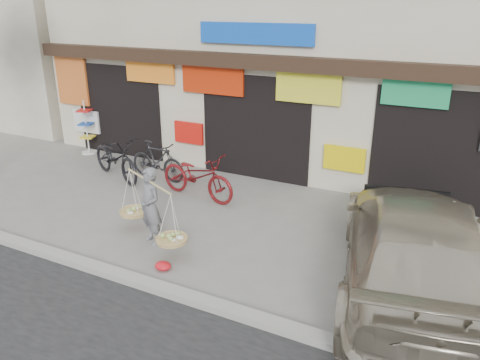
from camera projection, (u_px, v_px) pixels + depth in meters
The scene contains 11 objects.
ground at pixel (183, 230), 9.67m from camera, with size 70.00×70.00×0.00m, color gray.
kerb at pixel (117, 275), 7.98m from camera, with size 70.00×0.25×0.12m, color gray.
shophouse_block at pixel (298, 37), 13.77m from camera, with size 14.00×6.32×7.00m.
neighbor_west at pixel (7, 36), 20.13m from camera, with size 12.00×7.00×6.00m, color beige.
street_vendor at pixel (151, 210), 8.92m from camera, with size 1.94×1.20×1.54m.
bike_0 at pixel (116, 157), 12.31m from camera, with size 0.77×2.21×1.16m, color black.
bike_1 at pixel (157, 161), 12.26m from camera, with size 0.48×1.71×1.03m, color black.
bike_2 at pixel (197, 176), 11.08m from camera, with size 0.73×2.11×1.11m, color maroon.
suv at pixel (417, 247), 7.34m from camera, with size 3.36×5.93×1.62m.
display_rack at pixel (87, 132), 14.33m from camera, with size 0.50×0.50×1.65m.
red_bag at pixel (163, 266), 8.22m from camera, with size 0.31×0.25×0.14m, color red.
Camera 1 is at (4.98, -7.18, 4.43)m, focal length 35.00 mm.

